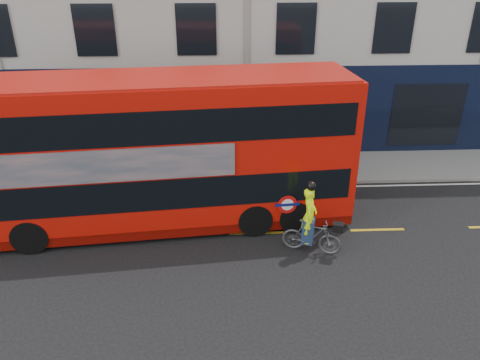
{
  "coord_description": "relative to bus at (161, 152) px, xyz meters",
  "views": [
    {
      "loc": [
        -1.17,
        -11.45,
        8.26
      ],
      "look_at": [
        -0.55,
        1.62,
        1.89
      ],
      "focal_mm": 35.0,
      "sensor_mm": 36.0,
      "label": 1
    }
  ],
  "objects": [
    {
      "name": "road_edge_line",
      "position": [
        3.03,
        2.3,
        -2.54
      ],
      "size": [
        58.0,
        0.1,
        0.01
      ],
      "primitive_type": "cube",
      "color": "silver",
      "rests_on": "ground"
    },
    {
      "name": "pavement",
      "position": [
        3.03,
        4.1,
        -2.48
      ],
      "size": [
        60.0,
        3.0,
        0.12
      ],
      "primitive_type": "cube",
      "color": "gray",
      "rests_on": "ground"
    },
    {
      "name": "cyclist",
      "position": [
        4.56,
        -2.02,
        -1.75
      ],
      "size": [
        1.88,
        1.07,
        2.38
      ],
      "rotation": [
        0.0,
        0.0,
        -0.33
      ],
      "color": "#494C4E",
      "rests_on": "ground"
    },
    {
      "name": "ground",
      "position": [
        3.03,
        -2.4,
        -2.54
      ],
      "size": [
        120.0,
        120.0,
        0.0
      ],
      "primitive_type": "plane",
      "color": "black",
      "rests_on": "ground"
    },
    {
      "name": "bus",
      "position": [
        0.0,
        0.0,
        0.0
      ],
      "size": [
        12.5,
        3.95,
        4.96
      ],
      "rotation": [
        0.0,
        0.0,
        0.1
      ],
      "color": "red",
      "rests_on": "ground"
    },
    {
      "name": "lane_dashes",
      "position": [
        3.03,
        -0.9,
        -2.54
      ],
      "size": [
        58.0,
        0.12,
        0.01
      ],
      "primitive_type": null,
      "color": "gold",
      "rests_on": "ground"
    },
    {
      "name": "kerb",
      "position": [
        3.03,
        2.6,
        -2.48
      ],
      "size": [
        60.0,
        0.12,
        0.13
      ],
      "primitive_type": "cube",
      "color": "slate",
      "rests_on": "ground"
    }
  ]
}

